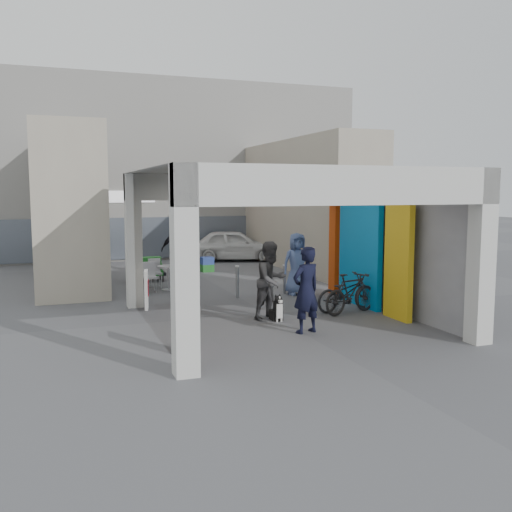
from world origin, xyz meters
name	(u,v)px	position (x,y,z in m)	size (l,w,h in m)	color
ground	(268,314)	(0.00, 0.00, 0.00)	(90.00, 90.00, 0.00)	#525257
arcade_canopy	(302,223)	(0.54, -0.82, 2.30)	(6.40, 6.45, 6.40)	beige
far_building	(162,171)	(0.00, 13.99, 3.99)	(18.00, 4.08, 8.00)	white
plaza_bldg_left	(66,207)	(-4.50, 7.50, 2.50)	(2.00, 9.00, 5.00)	#A79E8A
plaza_bldg_right	(306,205)	(4.50, 7.50, 2.50)	(2.00, 9.00, 5.00)	#A79E8A
bollard_left	(185,286)	(-1.58, 2.35, 0.43)	(0.09, 0.09, 0.86)	gray
bollard_center	(237,282)	(-0.07, 2.25, 0.46)	(0.09, 0.09, 0.92)	gray
bollard_right	(284,279)	(1.51, 2.54, 0.42)	(0.09, 0.09, 0.84)	gray
advert_board_near	(184,327)	(-2.75, -2.74, 0.51)	(0.10, 0.55, 1.00)	white
advert_board_far	(146,289)	(-2.75, 1.67, 0.51)	(0.18, 0.56, 1.00)	white
cafe_set	(163,279)	(-1.77, 4.54, 0.32)	(1.50, 1.21, 0.90)	#ADADB3
produce_stand	(146,272)	(-2.03, 6.16, 0.32)	(1.23, 0.67, 0.81)	black
crate_stack	(207,264)	(0.50, 7.71, 0.28)	(0.48, 0.39, 0.56)	#19581E
border_collie	(277,310)	(-0.07, -0.81, 0.26)	(0.24, 0.47, 0.65)	black
man_with_dog	(306,290)	(0.08, -2.06, 0.94)	(0.68, 0.45, 1.87)	black
man_back_turned	(271,280)	(-0.11, -0.50, 0.93)	(0.90, 0.70, 1.86)	#3D3D3F
man_elderly	(297,264)	(1.76, 2.19, 0.91)	(0.89, 0.58, 1.83)	#5268A1
man_crates	(177,250)	(-0.80, 7.01, 0.95)	(1.11, 0.46, 1.89)	black
bicycle_front	(346,292)	(2.00, -0.35, 0.48)	(0.63, 1.81, 0.95)	black
bicycle_rear	(351,293)	(1.95, -0.69, 0.51)	(0.48, 1.71, 1.03)	black
white_van	(234,245)	(2.52, 10.62, 0.69)	(1.63, 4.04, 1.38)	white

